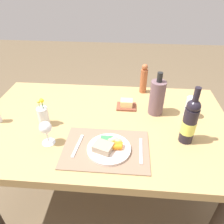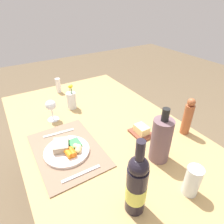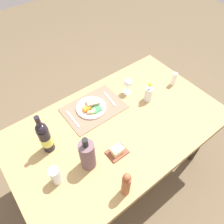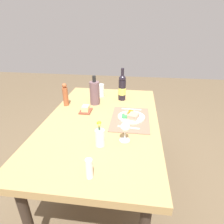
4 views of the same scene
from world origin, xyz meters
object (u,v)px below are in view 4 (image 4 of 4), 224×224
(dinner_plate, at_px, (131,116))
(pepper_mill, at_px, (65,95))
(cooler_bottle, at_px, (95,93))
(dining_table, at_px, (102,127))
(knife, at_px, (131,109))
(fork, at_px, (129,128))
(butter_dish, at_px, (86,109))
(wine_glass, at_px, (125,128))
(wine_bottle, at_px, (122,88))
(flower_vase, at_px, (100,137))
(water_tumbler, at_px, (101,91))
(salt_shaker, at_px, (89,169))

(dinner_plate, distance_m, pepper_mill, 0.68)
(cooler_bottle, bearing_deg, dining_table, -159.04)
(knife, xyz_separation_m, pepper_mill, (0.03, 0.64, 0.10))
(fork, height_order, butter_dish, butter_dish)
(pepper_mill, bearing_deg, wine_glass, -130.98)
(dining_table, height_order, butter_dish, butter_dish)
(wine_bottle, xyz_separation_m, flower_vase, (-0.82, 0.08, -0.07))
(wine_bottle, xyz_separation_m, water_tumbler, (0.06, 0.23, -0.07))
(dinner_plate, bearing_deg, salt_shaker, 164.74)
(knife, bearing_deg, butter_dish, 103.25)
(wine_bottle, bearing_deg, butter_dish, 137.83)
(cooler_bottle, bearing_deg, dinner_plate, -126.11)
(flower_vase, height_order, butter_dish, flower_vase)
(fork, height_order, wine_glass, wine_glass)
(dining_table, height_order, salt_shaker, salt_shaker)
(dining_table, relative_size, wine_bottle, 4.72)
(wine_bottle, bearing_deg, pepper_mill, 112.24)
(dinner_plate, bearing_deg, wine_bottle, 15.28)
(flower_vase, distance_m, water_tumbler, 0.90)
(wine_glass, xyz_separation_m, water_tumbler, (0.81, 0.31, -0.04))
(wine_glass, height_order, flower_vase, flower_vase)
(flower_vase, bearing_deg, pepper_mill, 36.63)
(salt_shaker, relative_size, wine_glass, 0.84)
(salt_shaker, distance_m, wine_bottle, 1.12)
(water_tumbler, relative_size, pepper_mill, 0.61)
(flower_vase, xyz_separation_m, water_tumbler, (0.89, 0.15, -0.01))
(dinner_plate, height_order, wine_bottle, wine_bottle)
(fork, relative_size, wine_bottle, 0.52)
(knife, relative_size, pepper_mill, 0.82)
(wine_glass, xyz_separation_m, cooler_bottle, (0.60, 0.34, 0.02))
(knife, xyz_separation_m, flower_vase, (-0.58, 0.19, 0.06))
(fork, relative_size, pepper_mill, 0.77)
(flower_vase, xyz_separation_m, butter_dish, (0.49, 0.23, -0.04))
(fork, height_order, wine_bottle, wine_bottle)
(dinner_plate, bearing_deg, flower_vase, 155.09)
(cooler_bottle, bearing_deg, butter_dish, 166.30)
(fork, height_order, cooler_bottle, cooler_bottle)
(wine_glass, distance_m, pepper_mill, 0.81)
(salt_shaker, distance_m, pepper_mill, 1.01)
(fork, bearing_deg, dinner_plate, 2.27)
(fork, relative_size, cooler_bottle, 0.61)
(pepper_mill, bearing_deg, water_tumbler, -46.62)
(butter_dish, bearing_deg, dinner_plate, -100.87)
(flower_vase, bearing_deg, dinner_plate, -24.91)
(dinner_plate, relative_size, water_tumbler, 1.68)
(water_tumbler, bearing_deg, knife, -132.24)
(dinner_plate, height_order, water_tumbler, water_tumbler)
(fork, bearing_deg, butter_dish, 64.73)
(dining_table, relative_size, pepper_mill, 6.99)
(wine_bottle, height_order, pepper_mill, wine_bottle)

